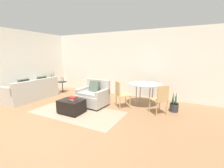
# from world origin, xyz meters

# --- Properties ---
(ground_plane) EXTENTS (20.00, 20.00, 0.00)m
(ground_plane) POSITION_xyz_m (0.00, 0.00, 0.00)
(ground_plane) COLOR #936B47
(wall_back) EXTENTS (12.00, 0.06, 2.75)m
(wall_back) POSITION_xyz_m (0.00, 3.53, 1.38)
(wall_back) COLOR white
(wall_back) RESTS_ON ground_plane
(wall_left) EXTENTS (0.06, 12.00, 2.75)m
(wall_left) POSITION_xyz_m (-3.08, 1.50, 1.38)
(wall_left) COLOR white
(wall_left) RESTS_ON ground_plane
(area_rug) EXTENTS (2.87, 1.42, 0.01)m
(area_rug) POSITION_xyz_m (0.05, 0.89, 0.00)
(area_rug) COLOR gray
(area_rug) RESTS_ON ground_plane
(couch) EXTENTS (0.93, 1.96, 0.89)m
(couch) POSITION_xyz_m (-2.49, 1.18, 0.29)
(couch) COLOR #B2ADA3
(couch) RESTS_ON ground_plane
(armchair) EXTENTS (1.00, 0.86, 0.90)m
(armchair) POSITION_xyz_m (0.15, 1.65, 0.35)
(armchair) COLOR #B2ADA3
(armchair) RESTS_ON ground_plane
(ottoman) EXTENTS (0.72, 0.56, 0.42)m
(ottoman) POSITION_xyz_m (-0.06, 0.77, 0.23)
(ottoman) COLOR black
(ottoman) RESTS_ON ground_plane
(book_stack) EXTENTS (0.25, 0.18, 0.10)m
(book_stack) POSITION_xyz_m (-0.04, 0.81, 0.47)
(book_stack) COLOR beige
(book_stack) RESTS_ON ottoman
(tv_remote_primary) EXTENTS (0.06, 0.14, 0.01)m
(tv_remote_primary) POSITION_xyz_m (0.11, 0.92, 0.42)
(tv_remote_primary) COLOR #333338
(tv_remote_primary) RESTS_ON ottoman
(tv_remote_secondary) EXTENTS (0.14, 0.15, 0.01)m
(tv_remote_secondary) POSITION_xyz_m (0.15, 0.62, 0.42)
(tv_remote_secondary) COLOR #333338
(tv_remote_secondary) RESTS_ON ottoman
(potted_plant) EXTENTS (0.38, 0.38, 1.08)m
(potted_plant) POSITION_xyz_m (-2.76, 2.51, 0.25)
(potted_plant) COLOR maroon
(potted_plant) RESTS_ON ground_plane
(side_table) EXTENTS (0.43, 0.43, 0.51)m
(side_table) POSITION_xyz_m (-2.27, 2.61, 0.36)
(side_table) COLOR black
(side_table) RESTS_ON ground_plane
(picture_frame) EXTENTS (0.15, 0.07, 0.19)m
(picture_frame) POSITION_xyz_m (-2.27, 2.61, 0.60)
(picture_frame) COLOR black
(picture_frame) RESTS_ON side_table
(dining_table) EXTENTS (1.20, 1.20, 0.78)m
(dining_table) POSITION_xyz_m (1.73, 2.55, 0.70)
(dining_table) COLOR #99A8AD
(dining_table) RESTS_ON ground_plane
(dining_chair_near_left) EXTENTS (0.59, 0.59, 0.90)m
(dining_chair_near_left) POSITION_xyz_m (1.08, 1.90, 0.52)
(dining_chair_near_left) COLOR tan
(dining_chair_near_left) RESTS_ON ground_plane
(dining_chair_near_right) EXTENTS (0.59, 0.59, 0.90)m
(dining_chair_near_right) POSITION_xyz_m (2.38, 1.90, 0.52)
(dining_chair_near_right) COLOR tan
(dining_chair_near_right) RESTS_ON ground_plane
(potted_plant_small) EXTENTS (0.26, 0.26, 0.68)m
(potted_plant_small) POSITION_xyz_m (2.74, 2.34, 0.19)
(potted_plant_small) COLOR #333338
(potted_plant_small) RESTS_ON ground_plane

